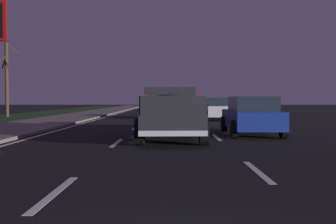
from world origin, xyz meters
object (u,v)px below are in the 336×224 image
(pickup_truck, at_px, (170,112))
(sedan_blue, at_px, (251,115))
(sedan_white, at_px, (219,109))
(bare_tree_far, at_px, (7,78))

(pickup_truck, bearing_deg, sedan_blue, -61.03)
(pickup_truck, bearing_deg, sedan_white, -14.36)
(pickup_truck, relative_size, sedan_blue, 1.24)
(sedan_blue, xyz_separation_m, sedan_white, (11.32, -0.09, 0.00))
(sedan_blue, relative_size, bare_tree_far, 0.73)
(sedan_white, bearing_deg, pickup_truck, 165.64)
(pickup_truck, xyz_separation_m, bare_tree_far, (17.91, 13.19, 2.17))
(bare_tree_far, bearing_deg, sedan_white, -106.10)
(pickup_truck, distance_m, sedan_white, 13.56)
(sedan_white, bearing_deg, sedan_blue, 179.53)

